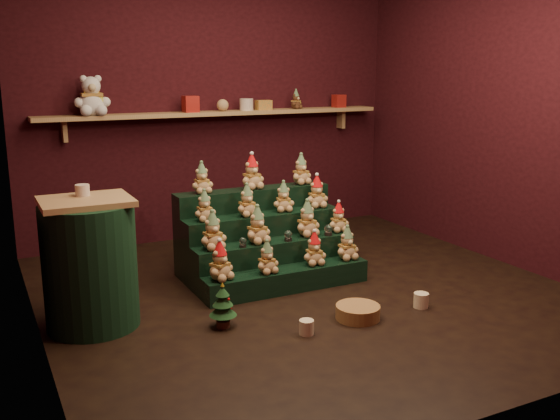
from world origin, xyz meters
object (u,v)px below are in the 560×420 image
snow_globe_a (243,242)px  side_table (90,264)px  riser_tier_front (287,279)px  mug_right (421,300)px  white_bear (91,90)px  mini_christmas_tree (223,305)px  wicker_basket (358,312)px  snow_globe_c (328,230)px  mug_left (307,327)px  brown_bear (296,99)px  snow_globe_b (288,236)px

snow_globe_a → side_table: (-1.21, -0.18, 0.05)m
riser_tier_front → mug_right: bearing=-47.1°
riser_tier_front → white_bear: size_ratio=3.07×
mini_christmas_tree → wicker_basket: mini_christmas_tree is taller
snow_globe_c → mug_left: 1.28m
side_table → mini_christmas_tree: size_ratio=2.78×
side_table → brown_bear: (2.51, 1.74, 0.97)m
snow_globe_c → brown_bear: (0.52, 1.56, 1.01)m
mug_left → brown_bear: size_ratio=0.50×
mug_right → wicker_basket: (-0.54, 0.03, -0.01)m
snow_globe_b → side_table: side_table is taller
mug_left → side_table: bearing=147.5°
snow_globe_b → mini_christmas_tree: snow_globe_b is taller
side_table → mug_left: size_ratio=9.01×
snow_globe_c → wicker_basket: snow_globe_c is taller
riser_tier_front → brown_bear: 2.39m
side_table → mug_left: (1.25, -0.79, -0.40)m
snow_globe_b → mug_left: bearing=-110.5°
riser_tier_front → mini_christmas_tree: bearing=-148.4°
snow_globe_a → mug_right: snow_globe_a is taller
snow_globe_b → mug_right: 1.18m
mini_christmas_tree → brown_bear: size_ratio=1.63×
snow_globe_b → wicker_basket: bearing=-84.3°
snow_globe_a → mug_left: 1.04m
mug_left → wicker_basket: size_ratio=0.32×
snow_globe_a → snow_globe_b: (0.40, 0.00, 0.00)m
wicker_basket → brown_bear: 2.93m
snow_globe_b → snow_globe_c: bearing=0.0°
mini_christmas_tree → mug_left: (0.45, -0.37, -0.11)m
riser_tier_front → mug_left: (-0.27, -0.82, -0.04)m
white_bear → mini_christmas_tree: bearing=-75.7°
side_table → wicker_basket: 1.89m
brown_bear → wicker_basket: bearing=-131.5°
snow_globe_b → side_table: bearing=-173.6°
side_table → white_bear: bearing=77.2°
snow_globe_a → white_bear: white_bear is taller
riser_tier_front → side_table: size_ratio=1.55×
snow_globe_c → wicker_basket: (-0.29, -0.91, -0.36)m
riser_tier_front → snow_globe_c: bearing=18.6°
snow_globe_a → mini_christmas_tree: (-0.42, -0.61, -0.24)m
mug_left → mug_right: mug_right is taller
snow_globe_c → side_table: (-2.00, -0.18, 0.04)m
wicker_basket → white_bear: (-1.31, 2.47, 1.50)m
mini_christmas_tree → white_bear: 2.61m
mug_right → wicker_basket: size_ratio=0.35×
snow_globe_a → riser_tier_front: bearing=-27.0°
mini_christmas_tree → white_bear: (-0.40, 2.17, 1.39)m
riser_tier_front → snow_globe_c: snow_globe_c is taller
snow_globe_a → snow_globe_b: bearing=0.0°
side_table → mug_right: side_table is taller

